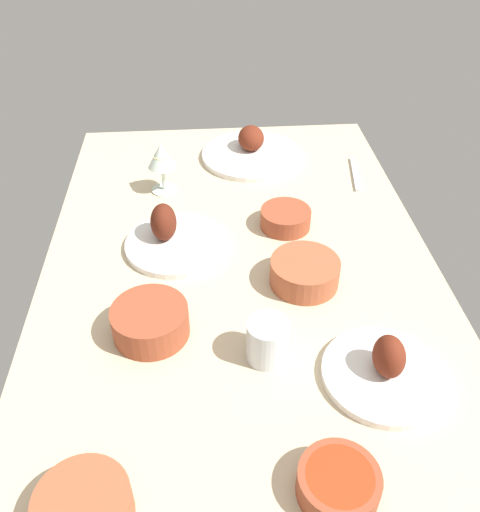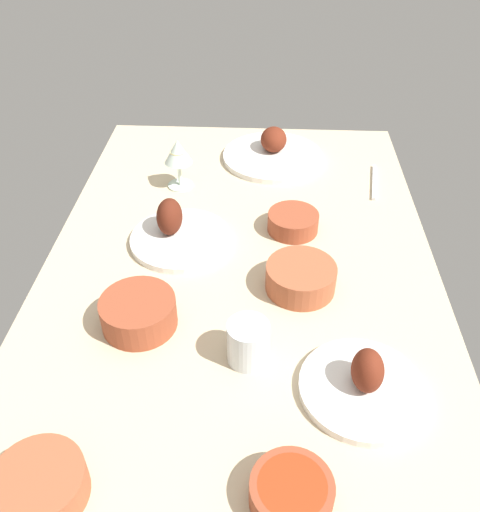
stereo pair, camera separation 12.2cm
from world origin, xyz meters
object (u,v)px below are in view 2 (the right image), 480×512
Objects in this scene: plate_center_main at (273,152)px; bowl_cream at (293,221)px; bowl_potatoes at (138,312)px; fork_loose at (374,182)px; bowl_sauce at (291,492)px; wine_glass at (178,154)px; plate_far_side at (177,232)px; bowl_onions at (39,485)px; bowl_pasta at (301,277)px; plate_near_viewer at (364,383)px; water_tumbler at (248,342)px.

plate_center_main reaches higher than bowl_cream.
bowl_potatoes is 0.82× the size of fork_loose.
bowl_sauce is (105.55, 3.04, 0.69)cm from plate_center_main.
plate_center_main is 32.09cm from wine_glass.
plate_far_side is 1.73× the size of bowl_onions.
fork_loose is at bearing 146.14° from bowl_onions.
bowl_potatoes reaches higher than bowl_cream.
bowl_pasta is (58.15, 6.10, 1.32)cm from plate_center_main.
plate_far_side is 1.32× the size of fork_loose.
fork_loose is at bearing 170.32° from plate_near_viewer.
bowl_sauce is 45.73cm from bowl_potatoes.
bowl_pasta is 1.21× the size of bowl_cream.
water_tumbler is 72.99cm from fork_loose.
plate_center_main is at bearing 151.59° from plate_far_side.
plate_center_main is 2.13× the size of bowl_onions.
bowl_potatoes reaches higher than bowl_sauce.
bowl_cream is at bearing -36.20° from fork_loose.
bowl_cream is 33.21cm from fork_loose.
fork_loose is (-57.34, 54.90, -3.06)cm from bowl_potatoes.
plate_near_viewer is 1.49× the size of bowl_potatoes.
wine_glass is (17.56, -25.64, 8.02)cm from plate_center_main.
plate_center_main is 1.62× the size of fork_loose.
bowl_pasta is at bearing 110.98° from bowl_potatoes.
plate_center_main is 105.59cm from bowl_sauce.
plate_far_side is at bearing -78.75° from bowl_cream.
plate_far_side is 1.94× the size of bowl_sauce.
plate_near_viewer is 1.49× the size of bowl_pasta.
fork_loose is (13.30, 28.42, -1.51)cm from plate_center_main.
plate_far_side is at bearing -137.43° from plate_near_viewer.
bowl_cream is at bearing 137.07° from bowl_potatoes.
bowl_potatoes is 1.08× the size of bowl_onions.
plate_center_main is at bearing -106.37° from fork_loose.
wine_glass reaches higher than plate_center_main.
water_tumbler is (-28.13, 29.68, 1.38)cm from bowl_onions.
bowl_pasta reaches higher than bowl_onions.
plate_near_viewer is at bearing 113.22° from bowl_onions.
plate_near_viewer is at bearing 20.70° from bowl_pasta.
bowl_pasta is 62.88cm from bowl_onions.
wine_glass is at bearing 179.09° from bowl_potatoes.
bowl_cream is (36.77, 5.02, 0.70)cm from plate_center_main.
plate_far_side is at bearing -152.88° from water_tumbler.
plate_far_side is 0.81× the size of plate_center_main.
bowl_pasta is at bearing 140.24° from bowl_onions.
bowl_onions is 89.60cm from wine_glass.
fork_loose is at bearing 94.51° from wine_glass.
bowl_sauce reaches higher than fork_loose.
bowl_sauce is 68.81cm from bowl_cream.
bowl_pasta reaches higher than fork_loose.
water_tumbler is at bearing -18.09° from fork_loose.
fork_loose is at bearing 136.25° from bowl_potatoes.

